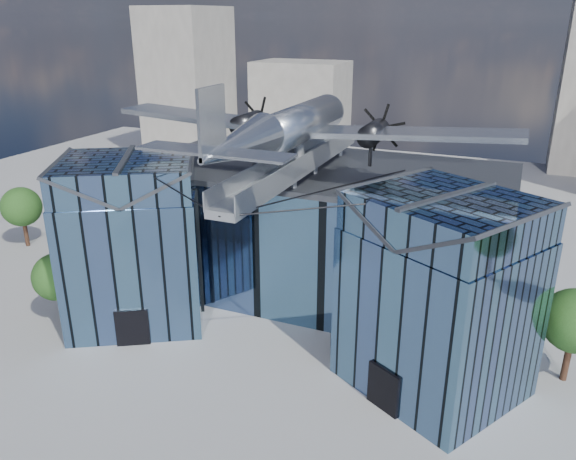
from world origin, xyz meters
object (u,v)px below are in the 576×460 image
at_px(museum, 308,234).
at_px(tree_plaza_e, 575,321).
at_px(tree_side_w, 21,207).
at_px(tree_plaza_w, 57,277).

xyz_separation_m(museum, tree_plaza_e, (17.95, -3.40, -1.51)).
height_order(tree_plaza_e, tree_side_w, tree_plaza_e).
relative_size(museum, tree_side_w, 5.68).
xyz_separation_m(tree_plaza_w, tree_plaza_e, (33.00, 6.40, 0.47)).
distance_m(tree_plaza_w, tree_side_w, 16.84).
distance_m(museum, tree_plaza_e, 18.33).
bearing_deg(tree_plaza_w, tree_plaza_e, 10.98).
relative_size(museum, tree_plaza_w, 6.26).
bearing_deg(tree_side_w, tree_plaza_w, -35.68).
xyz_separation_m(tree_plaza_w, tree_side_w, (-13.68, 9.82, 0.36)).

